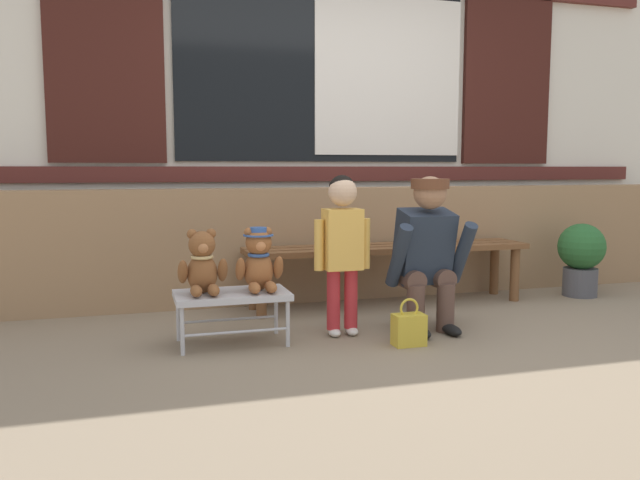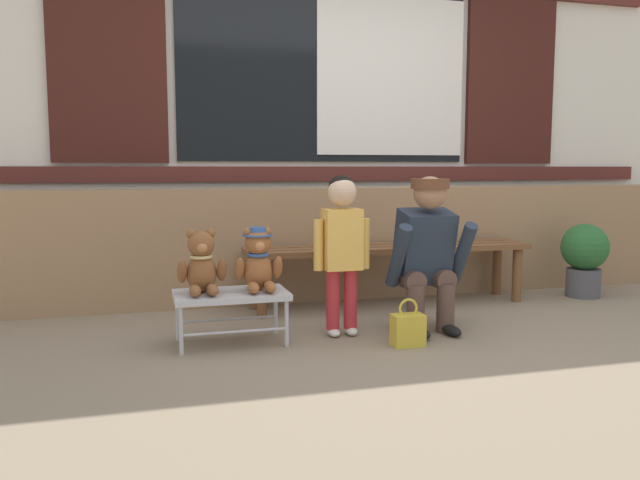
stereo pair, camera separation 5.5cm
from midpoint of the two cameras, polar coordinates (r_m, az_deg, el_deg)
The scene contains 11 objects.
ground_plane at distance 3.67m, azimuth 8.46°, elevation -9.40°, with size 60.00×60.00×0.00m, color #84725B.
brick_low_wall at distance 4.89m, azimuth 1.47°, elevation -0.25°, with size 6.39×0.25×0.85m, color #997551.
shop_facade at distance 5.39m, azimuth -0.19°, elevation 13.39°, with size 6.52×0.26×3.26m.
wooden_bench_long at distance 4.64m, azimuth 5.81°, elevation -1.30°, with size 2.10×0.40×0.44m.
small_display_bench at distance 3.66m, azimuth -8.35°, elevation -5.15°, with size 0.64×0.36×0.30m.
teddy_bear_plain at distance 3.60m, azimuth -10.93°, elevation -2.18°, with size 0.28×0.26×0.36m.
teddy_bear_with_hat at distance 3.65m, azimuth -5.92°, elevation -1.85°, with size 0.28×0.27×0.36m.
child_standing at distance 3.76m, azimuth 1.60°, elevation 0.26°, with size 0.35×0.18×0.96m.
adult_crouching at distance 3.95m, azimuth 9.19°, elevation -1.14°, with size 0.50×0.49×0.95m.
handbag_on_ground at distance 3.65m, azimuth 7.54°, elevation -7.90°, with size 0.18×0.11×0.27m.
potted_plant at distance 5.34m, azimuth 22.11°, elevation -1.27°, with size 0.36×0.36×0.57m.
Camera 1 is at (-1.53, -3.18, 1.00)m, focal length 35.68 mm.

